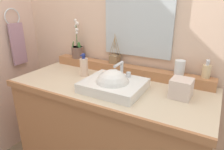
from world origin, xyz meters
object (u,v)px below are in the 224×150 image
lotion_bottle (84,67)px  tissue_box (181,88)px  reed_diffuser (115,59)px  hand_towel (18,44)px  potted_plant (77,49)px  sink_basin (113,86)px  soap_dispenser (206,71)px  tumbler_cup (180,67)px  soap_bar (107,73)px

lotion_bottle → tissue_box: size_ratio=1.41×
reed_diffuser → tissue_box: (0.61, -0.24, -0.05)m
hand_towel → reed_diffuser: bearing=12.0°
potted_plant → lotion_bottle: size_ratio=1.93×
potted_plant → tissue_box: size_ratio=2.72×
sink_basin → soap_dispenser: (0.54, 0.36, 0.09)m
tumbler_cup → hand_towel: 1.52m
soap_bar → lotion_bottle: (-0.23, 0.03, 0.00)m
potted_plant → soap_dispenser: 1.11m
tumbler_cup → lotion_bottle: lotion_bottle is taller
tissue_box → hand_towel: hand_towel is taller
sink_basin → lotion_bottle: bearing=158.3°
potted_plant → lotion_bottle: potted_plant is taller
potted_plant → tissue_box: bearing=-12.6°
soap_bar → reed_diffuser: size_ratio=0.28×
reed_diffuser → hand_towel: (-0.96, -0.20, 0.07)m
sink_basin → soap_bar: (-0.11, 0.10, 0.05)m
hand_towel → tumbler_cup: bearing=7.4°
soap_bar → soap_dispenser: 0.70m
soap_bar → tissue_box: bearing=1.5°
potted_plant → reed_diffuser: potted_plant is taller
soap_dispenser → hand_towel: (-1.68, -0.21, 0.05)m
sink_basin → tumbler_cup: sink_basin is taller
soap_dispenser → reed_diffuser: bearing=-179.6°
tumbler_cup → hand_towel: hand_towel is taller
tumbler_cup → lotion_bottle: bearing=-163.7°
soap_bar → potted_plant: 0.52m
soap_bar → hand_towel: 1.04m
tissue_box → potted_plant: bearing=167.4°
lotion_bottle → potted_plant: bearing=137.5°
tumbler_cup → hand_towel: size_ratio=0.26×
sink_basin → potted_plant: bearing=149.0°
reed_diffuser → soap_bar: bearing=-75.0°
reed_diffuser → soap_dispenser: bearing=0.4°
potted_plant → tumbler_cup: bearing=0.3°
hand_towel → sink_basin: bearing=-7.4°
sink_basin → tumbler_cup: size_ratio=3.93×
soap_bar → hand_towel: hand_towel is taller
soap_bar → tumbler_cup: (0.48, 0.24, 0.05)m
hand_towel → lotion_bottle: bearing=-0.9°
lotion_bottle → tissue_box: (0.77, -0.02, -0.02)m
lotion_bottle → reed_diffuser: bearing=52.6°
tumbler_cup → tissue_box: tumbler_cup is taller
soap_bar → tumbler_cup: tumbler_cup is taller
lotion_bottle → sink_basin: bearing=-21.7°
soap_dispenser → hand_towel: size_ratio=0.33×
tissue_box → reed_diffuser: bearing=158.7°
soap_bar → potted_plant: size_ratio=0.20×
soap_bar → hand_towel: size_ratio=0.18×
soap_dispenser → tumbler_cup: size_ratio=1.26×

